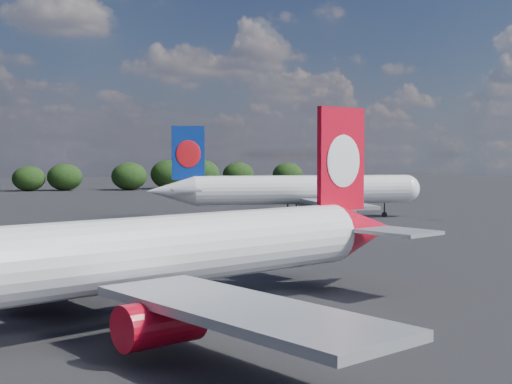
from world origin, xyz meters
name	(u,v)px	position (x,y,z in m)	size (l,w,h in m)	color
qantas_airliner	(166,252)	(10.11, 12.83, 4.28)	(42.50, 40.73, 14.07)	white
china_southern_airliner	(294,191)	(50.93, 72.61, 4.56)	(45.48, 43.52, 14.96)	white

